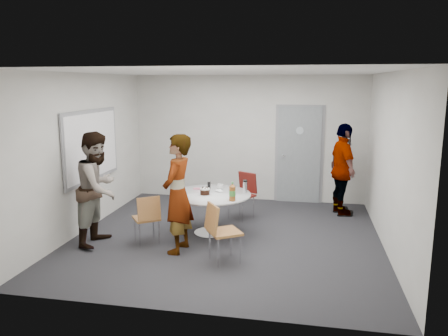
% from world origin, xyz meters
% --- Properties ---
extents(floor, '(5.00, 5.00, 0.00)m').
position_xyz_m(floor, '(0.00, 0.00, 0.00)').
color(floor, '#232226').
rests_on(floor, ground).
extents(ceiling, '(5.00, 5.00, 0.00)m').
position_xyz_m(ceiling, '(0.00, 0.00, 2.70)').
color(ceiling, silver).
rests_on(ceiling, wall_back).
extents(wall_back, '(5.00, 0.00, 5.00)m').
position_xyz_m(wall_back, '(0.00, 2.50, 1.35)').
color(wall_back, '#BCB9B2').
rests_on(wall_back, floor).
extents(wall_left, '(0.00, 5.00, 5.00)m').
position_xyz_m(wall_left, '(-2.50, 0.00, 1.35)').
color(wall_left, '#BCB9B2').
rests_on(wall_left, floor).
extents(wall_right, '(0.00, 5.00, 5.00)m').
position_xyz_m(wall_right, '(2.50, 0.00, 1.35)').
color(wall_right, '#BCB9B2').
rests_on(wall_right, floor).
extents(wall_front, '(5.00, 0.00, 5.00)m').
position_xyz_m(wall_front, '(0.00, -2.50, 1.35)').
color(wall_front, '#BCB9B2').
rests_on(wall_front, floor).
extents(door, '(1.02, 0.17, 2.12)m').
position_xyz_m(door, '(1.10, 2.48, 1.03)').
color(door, slate).
rests_on(door, wall_back).
extents(whiteboard, '(0.04, 1.90, 1.25)m').
position_xyz_m(whiteboard, '(-2.46, 0.20, 1.45)').
color(whiteboard, gray).
rests_on(whiteboard, wall_left).
extents(table, '(1.35, 1.35, 1.01)m').
position_xyz_m(table, '(-0.27, 0.11, 0.61)').
color(table, silver).
rests_on(table, floor).
extents(chair_near_left, '(0.54, 0.55, 0.80)m').
position_xyz_m(chair_near_left, '(-1.17, -0.57, 0.48)').
color(chair_near_left, olive).
rests_on(chair_near_left, floor).
extents(chair_near_right, '(0.60, 0.59, 0.87)m').
position_xyz_m(chair_near_right, '(0.08, -1.06, 0.53)').
color(chair_near_right, olive).
rests_on(chair_near_right, floor).
extents(chair_far, '(0.58, 0.59, 0.87)m').
position_xyz_m(chair_far, '(0.12, 1.11, 0.53)').
color(chair_far, '#5B1712').
rests_on(chair_far, floor).
extents(person_main, '(0.48, 0.69, 1.80)m').
position_xyz_m(person_main, '(-0.61, -0.75, 0.90)').
color(person_main, '#A5C6EA').
rests_on(person_main, floor).
extents(person_left, '(0.71, 0.89, 1.80)m').
position_xyz_m(person_left, '(-1.95, -0.64, 0.90)').
color(person_left, white).
rests_on(person_left, floor).
extents(person_right, '(0.71, 1.13, 1.78)m').
position_xyz_m(person_right, '(1.95, 1.68, 0.89)').
color(person_right, black).
rests_on(person_right, floor).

